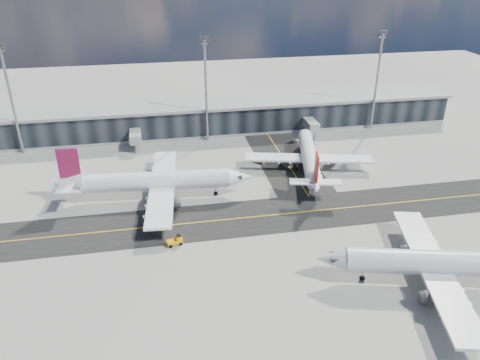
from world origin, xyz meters
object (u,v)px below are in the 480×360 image
Objects in this scene: airliner_redtail at (309,157)px; service_van at (256,157)px; baggage_tug at (176,240)px; airliner_near at (445,263)px; airliner_af at (154,181)px.

airliner_redtail reaches higher than service_van.
baggage_tug is at bearing -150.50° from service_van.
airliner_redtail is 0.90× the size of airliner_near.
baggage_tug is (-42.37, 19.38, -3.11)m from airliner_near.
airliner_near is at bearing -97.42° from service_van.
service_van is (23.05, 34.85, -0.20)m from baggage_tug.
service_van is at bearing 133.69° from baggage_tug.
airliner_near is (45.67, -38.24, -0.12)m from airliner_af.
airliner_near is at bearing 52.58° from baggage_tug.
airliner_af is at bearing -155.75° from airliner_redtail.
airliner_af is 38.27m from airliner_redtail.
baggage_tug is at bearing -129.33° from airliner_redtail.
airliner_af is 31.02m from service_van.
airliner_near reaches higher than baggage_tug.
airliner_redtail is at bearing 114.30° from baggage_tug.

